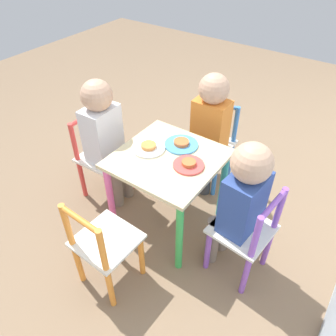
% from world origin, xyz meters
% --- Properties ---
extents(ground_plane, '(6.00, 6.00, 0.00)m').
position_xyz_m(ground_plane, '(0.00, 0.00, 0.00)').
color(ground_plane, '#7F664C').
extents(kids_table, '(0.51, 0.51, 0.48)m').
position_xyz_m(kids_table, '(0.00, 0.00, 0.39)').
color(kids_table, beige).
rests_on(kids_table, ground_plane).
extents(chair_blue, '(0.26, 0.26, 0.53)m').
position_xyz_m(chair_blue, '(-0.48, -0.00, 0.26)').
color(chair_blue, silver).
rests_on(chair_blue, ground_plane).
extents(chair_red, '(0.27, 0.27, 0.53)m').
position_xyz_m(chair_red, '(0.02, -0.48, 0.26)').
color(chair_red, silver).
rests_on(chair_red, ground_plane).
extents(chair_purple, '(0.29, 0.29, 0.53)m').
position_xyz_m(chair_purple, '(0.05, 0.48, 0.26)').
color(chair_purple, silver).
rests_on(chair_purple, ground_plane).
extents(chair_orange, '(0.27, 0.27, 0.53)m').
position_xyz_m(chair_orange, '(0.48, -0.02, 0.26)').
color(chair_orange, silver).
rests_on(chair_orange, ground_plane).
extents(child_left, '(0.22, 0.20, 0.76)m').
position_xyz_m(child_left, '(-0.42, -0.00, 0.46)').
color(child_left, '#38383D').
rests_on(child_left, ground_plane).
extents(child_front, '(0.20, 0.22, 0.78)m').
position_xyz_m(child_front, '(0.01, -0.42, 0.47)').
color(child_front, '#7A6B5B').
rests_on(child_front, ground_plane).
extents(child_back, '(0.21, 0.23, 0.76)m').
position_xyz_m(child_back, '(0.04, 0.42, 0.46)').
color(child_back, '#7A6B5B').
rests_on(child_back, ground_plane).
extents(plate_left, '(0.18, 0.18, 0.03)m').
position_xyz_m(plate_left, '(-0.12, 0.00, 0.49)').
color(plate_left, '#4C9EE0').
rests_on(plate_left, kids_table).
extents(plate_front, '(0.17, 0.17, 0.03)m').
position_xyz_m(plate_front, '(-0.00, -0.12, 0.49)').
color(plate_front, white).
rests_on(plate_front, kids_table).
extents(plate_back, '(0.15, 0.15, 0.03)m').
position_xyz_m(plate_back, '(0.00, 0.12, 0.49)').
color(plate_back, '#E54C47').
rests_on(plate_back, kids_table).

